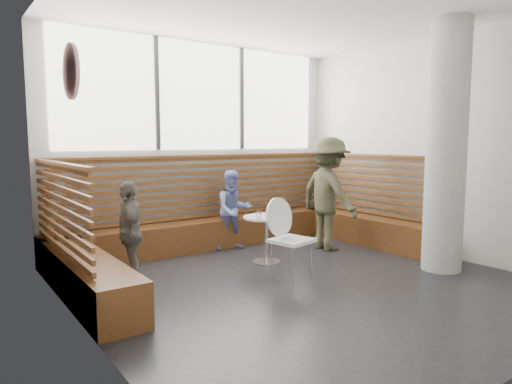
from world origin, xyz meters
TOP-DOWN VIEW (x-y plane):
  - room at (0.00, 0.00)m, footprint 5.00×5.00m
  - booth at (0.00, 1.77)m, footprint 5.00×2.50m
  - concrete_column at (1.85, -0.60)m, footprint 0.50×0.50m
  - wall_art at (-2.46, 0.40)m, footprint 0.03×0.50m
  - cafe_table at (0.18, 1.00)m, footprint 0.63×0.63m
  - cafe_chair at (-0.04, 0.28)m, footprint 0.48×0.46m
  - adult_man at (1.44, 1.09)m, footprint 0.71×1.16m
  - child_back at (0.25, 1.95)m, footprint 0.67×0.57m
  - child_left at (-1.68, 1.20)m, footprint 0.47×0.77m
  - plate_near at (0.04, 1.10)m, footprint 0.19×0.19m
  - plate_far at (0.25, 1.16)m, footprint 0.18×0.18m
  - glass_left at (-0.03, 0.89)m, footprint 0.07×0.07m
  - glass_mid at (0.20, 0.95)m, footprint 0.08×0.08m
  - glass_right at (0.41, 0.99)m, footprint 0.07×0.07m
  - menu_card at (0.26, 0.84)m, footprint 0.22×0.19m

SIDE VIEW (x-z plane):
  - booth at x=0.00m, z-range -0.31..1.13m
  - cafe_table at x=0.18m, z-range 0.14..0.79m
  - cafe_chair at x=-0.04m, z-range 0.09..1.08m
  - child_left at x=-1.68m, z-range 0.00..1.22m
  - child_back at x=0.25m, z-range 0.00..1.23m
  - menu_card at x=0.26m, z-range 0.65..0.65m
  - plate_far at x=0.25m, z-range 0.65..0.66m
  - plate_near at x=0.04m, z-range 0.65..0.66m
  - glass_right at x=0.41m, z-range 0.65..0.76m
  - glass_left at x=-0.03m, z-range 0.65..0.76m
  - glass_mid at x=0.20m, z-range 0.65..0.77m
  - adult_man at x=1.44m, z-range 0.00..1.74m
  - concrete_column at x=1.85m, z-range 0.00..3.20m
  - room at x=0.00m, z-range 0.00..3.20m
  - wall_art at x=-2.46m, z-range 2.05..2.55m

